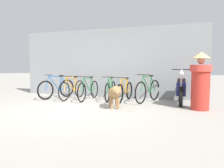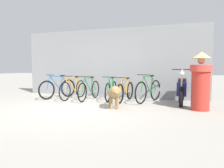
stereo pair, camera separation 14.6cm
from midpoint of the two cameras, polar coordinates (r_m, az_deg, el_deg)
ground_plane at (r=6.09m, az=-11.12°, el=-6.64°), size 60.00×60.00×0.00m
shop_wall_back at (r=8.61m, az=-1.44°, el=5.50°), size 7.38×0.20×2.64m
bicycle_0 at (r=8.42m, az=-14.72°, el=-1.16°), size 0.63×1.59×0.89m
bicycle_1 at (r=8.05m, az=-10.84°, el=-1.38°), size 0.46×1.66×0.86m
bicycle_2 at (r=7.76m, az=-6.68°, el=-1.58°), size 0.46×1.75×0.85m
bicycle_3 at (r=7.67m, az=-0.94°, el=-1.65°), size 0.46×1.60×0.84m
bicycle_4 at (r=7.41m, az=2.79°, el=-1.95°), size 0.46×1.63×0.83m
bicycle_5 at (r=7.36m, az=8.86°, el=-1.71°), size 0.61×1.65×0.93m
motorcycle at (r=7.30m, az=17.09°, el=-1.45°), size 0.58×1.96×1.10m
stray_dog at (r=6.12m, az=-0.02°, el=-2.42°), size 0.63×1.04×0.66m
person_in_robes at (r=6.32m, az=21.52°, el=0.89°), size 0.67×0.67×1.57m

